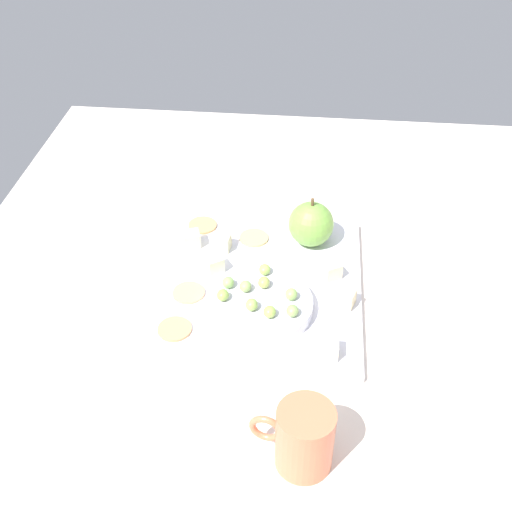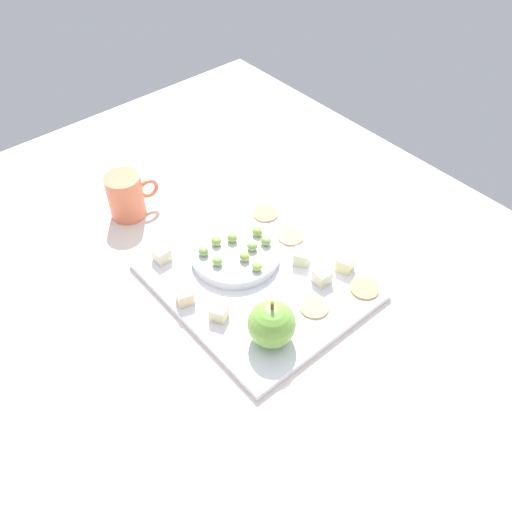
# 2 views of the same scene
# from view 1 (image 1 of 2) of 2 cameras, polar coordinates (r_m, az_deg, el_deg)

# --- Properties ---
(table) EXTENTS (1.22, 1.01, 0.04)m
(table) POSITION_cam_1_polar(r_m,az_deg,el_deg) (0.97, 1.44, -5.35)
(table) COLOR silver
(table) RESTS_ON ground
(platter) EXTENTS (0.34, 0.29, 0.01)m
(platter) POSITION_cam_1_polar(r_m,az_deg,el_deg) (0.97, 0.77, -2.71)
(platter) COLOR white
(platter) RESTS_ON table
(serving_dish) EXTENTS (0.15, 0.15, 0.02)m
(serving_dish) POSITION_cam_1_polar(r_m,az_deg,el_deg) (0.92, 0.30, -4.36)
(serving_dish) COLOR silver
(serving_dish) RESTS_ON platter
(apple_whole) EXTENTS (0.07, 0.07, 0.07)m
(apple_whole) POSITION_cam_1_polar(r_m,az_deg,el_deg) (1.03, 4.88, 2.83)
(apple_whole) COLOR #75AE44
(apple_whole) RESTS_ON platter
(apple_stem) EXTENTS (0.01, 0.01, 0.01)m
(apple_stem) POSITION_cam_1_polar(r_m,az_deg,el_deg) (1.00, 5.01, 4.77)
(apple_stem) COLOR brown
(apple_stem) RESTS_ON apple_whole
(cheese_cube_0) EXTENTS (0.04, 0.04, 0.03)m
(cheese_cube_0) POSITION_cam_1_polar(r_m,az_deg,el_deg) (0.99, -3.74, -0.71)
(cheese_cube_0) COLOR beige
(cheese_cube_0) RESTS_ON platter
(cheese_cube_1) EXTENTS (0.03, 0.03, 0.03)m
(cheese_cube_1) POSITION_cam_1_polar(r_m,az_deg,el_deg) (0.93, 7.92, -3.78)
(cheese_cube_1) COLOR beige
(cheese_cube_1) RESTS_ON platter
(cheese_cube_2) EXTENTS (0.03, 0.03, 0.03)m
(cheese_cube_2) POSITION_cam_1_polar(r_m,az_deg,el_deg) (0.98, 6.66, -1.24)
(cheese_cube_2) COLOR beige
(cheese_cube_2) RESTS_ON platter
(cheese_cube_3) EXTENTS (0.03, 0.03, 0.03)m
(cheese_cube_3) POSITION_cam_1_polar(r_m,az_deg,el_deg) (0.86, 6.42, -8.14)
(cheese_cube_3) COLOR beige
(cheese_cube_3) RESTS_ON platter
(cheese_cube_4) EXTENTS (0.03, 0.03, 0.03)m
(cheese_cube_4) POSITION_cam_1_polar(r_m,az_deg,el_deg) (1.03, -3.00, 1.21)
(cheese_cube_4) COLOR beige
(cheese_cube_4) RESTS_ON platter
(cheese_cube_5) EXTENTS (0.03, 0.03, 0.03)m
(cheese_cube_5) POSITION_cam_1_polar(r_m,az_deg,el_deg) (1.04, -5.69, 1.50)
(cheese_cube_5) COLOR beige
(cheese_cube_5) RESTS_ON platter
(cracker_0) EXTENTS (0.05, 0.05, 0.00)m
(cracker_0) POSITION_cam_1_polar(r_m,az_deg,el_deg) (0.90, -7.20, -6.41)
(cracker_0) COLOR tan
(cracker_0) RESTS_ON platter
(cracker_1) EXTENTS (0.05, 0.05, 0.00)m
(cracker_1) POSITION_cam_1_polar(r_m,az_deg,el_deg) (1.05, -0.18, 1.61)
(cracker_1) COLOR tan
(cracker_1) RESTS_ON platter
(cracker_2) EXTENTS (0.05, 0.05, 0.00)m
(cracker_2) POSITION_cam_1_polar(r_m,az_deg,el_deg) (0.95, -6.01, -3.43)
(cracker_2) COLOR tan
(cracker_2) RESTS_ON platter
(cracker_3) EXTENTS (0.05, 0.05, 0.00)m
(cracker_3) POSITION_cam_1_polar(r_m,az_deg,el_deg) (1.08, -4.75, 2.72)
(cracker_3) COLOR tan
(cracker_3) RESTS_ON platter
(grape_0) EXTENTS (0.02, 0.02, 0.02)m
(grape_0) POSITION_cam_1_polar(r_m,az_deg,el_deg) (0.93, 0.70, -2.35)
(grape_0) COLOR #A0B252
(grape_0) RESTS_ON serving_dish
(grape_1) EXTENTS (0.02, 0.02, 0.02)m
(grape_1) POSITION_cam_1_polar(r_m,az_deg,el_deg) (0.91, -2.95, -3.47)
(grape_1) COLOR #8EB14C
(grape_1) RESTS_ON serving_dish
(grape_2) EXTENTS (0.02, 0.02, 0.02)m
(grape_2) POSITION_cam_1_polar(r_m,az_deg,el_deg) (0.92, -0.93, -2.69)
(grape_2) COLOR #8FAD5E
(grape_2) RESTS_ON serving_dish
(grape_3) EXTENTS (0.02, 0.02, 0.02)m
(grape_3) POSITION_cam_1_polar(r_m,az_deg,el_deg) (0.89, 3.23, -4.85)
(grape_3) COLOR #88AB5C
(grape_3) RESTS_ON serving_dish
(grape_4) EXTENTS (0.02, 0.02, 0.02)m
(grape_4) POSITION_cam_1_polar(r_m,az_deg,el_deg) (0.88, 1.10, -4.94)
(grape_4) COLOR #96B950
(grape_4) RESTS_ON serving_dish
(grape_5) EXTENTS (0.02, 0.02, 0.02)m
(grape_5) POSITION_cam_1_polar(r_m,az_deg,el_deg) (0.91, 3.13, -3.39)
(grape_5) COLOR #90BC5D
(grape_5) RESTS_ON serving_dish
(grape_6) EXTENTS (0.02, 0.02, 0.02)m
(grape_6) POSITION_cam_1_polar(r_m,az_deg,el_deg) (0.89, -0.38, -4.32)
(grape_6) COLOR #90B355
(grape_6) RESTS_ON serving_dish
(grape_7) EXTENTS (0.02, 0.02, 0.02)m
(grape_7) POSITION_cam_1_polar(r_m,az_deg,el_deg) (0.93, -2.46, -2.31)
(grape_7) COLOR #8BB861
(grape_7) RESTS_ON serving_dish
(grape_8) EXTENTS (0.02, 0.02, 0.02)m
(grape_8) POSITION_cam_1_polar(r_m,az_deg,el_deg) (0.95, 0.78, -1.20)
(grape_8) COLOR #9AC055
(grape_8) RESTS_ON serving_dish
(cup) EXTENTS (0.07, 0.10, 0.09)m
(cup) POSITION_cam_1_polar(r_m,az_deg,el_deg) (0.75, 4.21, -15.72)
(cup) COLOR #DF704C
(cup) RESTS_ON table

